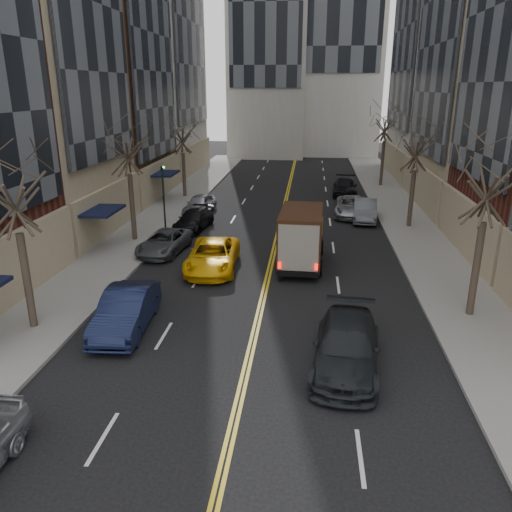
% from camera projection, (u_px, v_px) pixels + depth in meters
% --- Properties ---
extents(ground, '(160.00, 160.00, 0.00)m').
position_uv_depth(ground, '(214.00, 506.00, 11.51)').
color(ground, black).
rests_on(ground, ground).
extents(sidewalk_left, '(4.00, 66.00, 0.15)m').
position_uv_depth(sidewalk_left, '(163.00, 213.00, 37.81)').
color(sidewalk_left, slate).
rests_on(sidewalk_left, ground).
extents(sidewalk_right, '(4.00, 66.00, 0.15)m').
position_uv_depth(sidewalk_right, '(406.00, 219.00, 35.99)').
color(sidewalk_right, slate).
rests_on(sidewalk_right, ground).
extents(tree_lf_near, '(3.20, 3.20, 8.41)m').
position_uv_depth(tree_lf_near, '(10.00, 173.00, 17.92)').
color(tree_lf_near, '#382D23').
rests_on(tree_lf_near, sidewalk_left).
extents(tree_lf_mid, '(3.20, 3.20, 8.91)m').
position_uv_depth(tree_lf_mid, '(126.00, 133.00, 29.09)').
color(tree_lf_mid, '#382D23').
rests_on(tree_lf_mid, sidewalk_left).
extents(tree_lf_far, '(3.20, 3.20, 8.12)m').
position_uv_depth(tree_lf_far, '(182.00, 126.00, 41.51)').
color(tree_lf_far, '#382D23').
rests_on(tree_lf_far, sidewalk_left).
extents(tree_rt_near, '(3.20, 3.20, 8.71)m').
position_uv_depth(tree_rt_near, '(492.00, 162.00, 18.89)').
color(tree_rt_near, '#382D23').
rests_on(tree_rt_near, sidewalk_right).
extents(tree_rt_mid, '(3.20, 3.20, 8.32)m').
position_uv_depth(tree_rt_mid, '(418.00, 136.00, 32.16)').
color(tree_rt_mid, '#382D23').
rests_on(tree_rt_mid, sidewalk_right).
extents(tree_rt_far, '(3.20, 3.20, 9.11)m').
position_uv_depth(tree_rt_far, '(386.00, 114.00, 46.09)').
color(tree_rt_far, '#382D23').
rests_on(tree_rt_far, sidewalk_right).
extents(traffic_signal, '(0.29, 0.26, 4.70)m').
position_uv_depth(traffic_signal, '(163.00, 191.00, 32.05)').
color(traffic_signal, black).
rests_on(traffic_signal, sidewalk_left).
extents(ups_truck, '(2.51, 5.79, 3.13)m').
position_uv_depth(ups_truck, '(301.00, 237.00, 26.62)').
color(ups_truck, black).
rests_on(ups_truck, ground).
extents(observer_sedan, '(2.77, 5.59, 1.56)m').
position_uv_depth(observer_sedan, '(346.00, 347.00, 16.99)').
color(observer_sedan, black).
rests_on(observer_sedan, ground).
extents(taxi, '(2.74, 5.50, 1.50)m').
position_uv_depth(taxi, '(213.00, 256.00, 26.20)').
color(taxi, '#EDAF0A').
rests_on(taxi, ground).
extents(pedestrian, '(0.54, 0.68, 1.65)m').
position_uv_depth(pedestrian, '(281.00, 265.00, 24.67)').
color(pedestrian, black).
rests_on(pedestrian, ground).
extents(parked_lf_b, '(2.02, 5.00, 1.61)m').
position_uv_depth(parked_lf_b, '(126.00, 310.00, 19.67)').
color(parked_lf_b, '#101632').
rests_on(parked_lf_b, ground).
extents(parked_lf_c, '(2.64, 4.82, 1.28)m').
position_uv_depth(parked_lf_c, '(164.00, 242.00, 28.85)').
color(parked_lf_c, '#484B4F').
rests_on(parked_lf_c, ground).
extents(parked_lf_d, '(2.36, 4.62, 1.28)m').
position_uv_depth(parked_lf_d, '(194.00, 220.00, 33.66)').
color(parked_lf_d, black).
rests_on(parked_lf_d, ground).
extents(parked_lf_e, '(2.22, 4.36, 1.42)m').
position_uv_depth(parked_lf_e, '(200.00, 204.00, 37.86)').
color(parked_lf_e, '#A1A3A8').
rests_on(parked_lf_e, ground).
extents(parked_rt_a, '(2.03, 4.69, 1.50)m').
position_uv_depth(parked_rt_a, '(365.00, 210.00, 35.77)').
color(parked_rt_a, '#52575B').
rests_on(parked_rt_a, ground).
extents(parked_rt_b, '(2.81, 5.25, 1.40)m').
position_uv_depth(parked_rt_b, '(351.00, 207.00, 37.12)').
color(parked_rt_b, '#95969C').
rests_on(parked_rt_b, ground).
extents(parked_rt_c, '(2.41, 5.21, 1.48)m').
position_uv_depth(parked_rt_c, '(345.00, 187.00, 44.18)').
color(parked_rt_c, black).
rests_on(parked_rt_c, ground).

